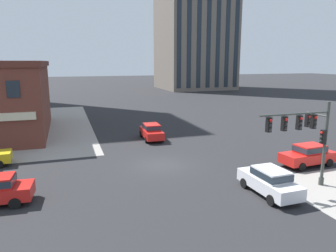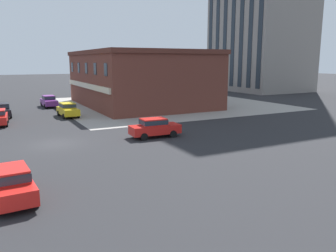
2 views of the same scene
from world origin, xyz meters
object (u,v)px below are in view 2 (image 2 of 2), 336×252
at_px(car_cross_eastbound, 68,109).
at_px(car_main_northbound_far, 154,127).
at_px(car_parked_curb, 11,182).
at_px(car_main_southbound_far, 2,110).
at_px(car_main_northbound_near, 49,101).

bearing_deg(car_cross_eastbound, car_main_northbound_far, 16.59).
bearing_deg(car_main_northbound_far, car_cross_eastbound, -163.41).
bearing_deg(car_parked_curb, car_main_southbound_far, 178.89).
relative_size(car_main_northbound_near, car_parked_curb, 0.99).
xyz_separation_m(car_main_northbound_near, car_main_northbound_far, (25.42, 5.07, 0.00)).
relative_size(car_main_northbound_near, car_main_southbound_far, 1.02).
bearing_deg(car_main_northbound_near, car_main_southbound_far, -41.65).
height_order(car_main_southbound_far, car_cross_eastbound, same).
height_order(car_cross_eastbound, car_parked_curb, same).
bearing_deg(car_parked_curb, car_main_northbound_near, 168.72).
height_order(car_main_southbound_far, car_parked_curb, same).
height_order(car_main_northbound_near, car_parked_curb, same).
bearing_deg(car_main_northbound_near, car_parked_curb, -11.28).
distance_m(car_main_northbound_far, car_cross_eastbound, 15.62).
bearing_deg(car_main_southbound_far, car_main_northbound_near, 138.35).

